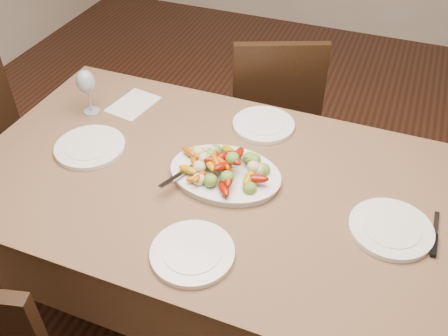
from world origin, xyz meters
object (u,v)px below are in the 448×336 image
serving_platter (225,175)px  wine_glass (88,91)px  plate_near (192,253)px  plate_right (391,229)px  plate_left (90,147)px  chair_far (271,111)px  plate_far (263,125)px  dining_table (224,251)px

serving_platter → wine_glass: wine_glass is taller
wine_glass → plate_near: bearing=-37.8°
plate_right → plate_left: bearing=179.4°
chair_far → plate_near: chair_far is taller
chair_far → plate_near: bearing=72.7°
chair_far → plate_far: bearing=79.3°
plate_right → plate_far: size_ratio=1.06×
plate_near → chair_far: bearing=95.3°
plate_right → plate_near: bearing=-149.7°
dining_table → chair_far: 0.90m
plate_right → wine_glass: wine_glass is taller
serving_platter → plate_left: 0.54m
chair_far → plate_near: (0.12, -1.23, 0.29)m
plate_far → plate_near: (0.00, -0.70, 0.00)m
serving_platter → plate_right: 0.58m
chair_far → plate_far: chair_far is taller
plate_left → plate_near: size_ratio=1.03×
wine_glass → plate_right: bearing=-10.4°
dining_table → plate_left: plate_left is taller
serving_platter → plate_right: bearing=-4.4°
serving_platter → wine_glass: (-0.67, 0.18, 0.09)m
plate_far → chair_far: bearing=102.0°
plate_left → wine_glass: 0.27m
dining_table → plate_far: (0.03, 0.36, 0.39)m
plate_right → plate_near: 0.63m
chair_far → serving_platter: bearing=72.6°
plate_right → wine_glass: 1.27m
chair_far → wine_glass: size_ratio=4.64×
plate_right → plate_far: bearing=144.6°
plate_left → wine_glass: (-0.13, 0.22, 0.09)m
plate_near → plate_right: bearing=30.3°
plate_far → plate_near: bearing=-89.7°
chair_far → serving_platter: 0.92m
plate_left → plate_far: size_ratio=1.07×
dining_table → plate_right: plate_right is taller
plate_left → plate_right: size_ratio=1.01×
chair_far → plate_right: 1.16m
chair_far → plate_left: chair_far is taller
plate_right → wine_glass: bearing=169.6°
wine_glass → dining_table: bearing=-16.8°
plate_near → wine_glass: 0.90m
plate_left → plate_near: 0.66m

